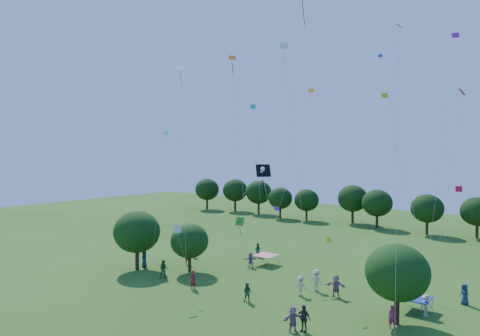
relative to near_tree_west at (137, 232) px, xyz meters
name	(u,v)px	position (x,y,z in m)	size (l,w,h in m)	color
near_tree_west	(137,232)	(0.00, 0.00, 0.00)	(4.83, 4.83, 6.16)	#422B19
near_tree_north	(190,241)	(4.97, 2.73, -0.76)	(3.90, 3.90, 4.99)	#422B19
near_tree_east	(397,272)	(26.08, 2.21, -0.26)	(4.49, 4.49, 5.75)	#422B19
treeline	(390,204)	(12.88, 40.18, 0.11)	(88.01, 8.77, 6.77)	#422B19
tent_red_stripe	(266,255)	(9.59, 9.85, -2.94)	(2.20, 2.20, 1.10)	red
tent_blue	(415,298)	(26.39, 5.64, -2.94)	(2.20, 2.20, 1.10)	#18359C
crowd_person_0	(465,294)	(29.13, 9.56, -3.14)	(0.83, 0.45, 1.68)	navy
crowd_person_1	(193,280)	(9.12, -1.07, -3.12)	(0.64, 0.41, 1.72)	maroon
crowd_person_2	(248,293)	(14.99, -0.72, -3.19)	(0.78, 0.42, 1.57)	#275B34
crowd_person_3	(317,280)	(18.11, 5.32, -3.03)	(1.24, 0.56, 1.90)	#C0B899
crowd_person_4	(405,280)	(24.24, 10.38, -3.05)	(1.09, 0.49, 1.85)	#473A38
crowd_person_5	(251,260)	(8.83, 8.02, -3.20)	(1.46, 0.52, 1.57)	#844D74
crowd_person_6	(144,259)	(-0.20, 1.10, -3.09)	(0.87, 0.47, 1.77)	navy
crowd_person_7	(187,256)	(2.56, 4.80, -3.07)	(0.68, 0.44, 1.82)	maroon
crowd_person_8	(164,269)	(4.54, -0.41, -3.08)	(0.89, 0.48, 1.80)	#285F2B
crowd_person_9	(426,305)	(27.37, 5.00, -3.15)	(1.09, 0.49, 1.67)	beige
crowd_person_10	(304,318)	(21.48, -3.00, -3.05)	(1.08, 0.49, 1.85)	#37302C
crowd_person_11	(336,286)	(20.16, 4.85, -3.03)	(1.76, 0.63, 1.89)	#9C5B80
crowd_person_13	(393,317)	(26.10, 1.26, -3.18)	(0.59, 0.38, 1.59)	#9C1C46
crowd_person_14	(258,250)	(6.79, 12.17, -3.16)	(0.81, 0.44, 1.64)	#275C3C
crowd_person_15	(301,286)	(17.63, 3.37, -3.12)	(1.12, 0.50, 1.71)	beige
crowd_person_16	(193,250)	(0.93, 7.43, -3.13)	(1.00, 0.45, 1.70)	#3F3432
crowd_person_17	(293,319)	(20.94, -3.49, -3.10)	(1.65, 0.59, 1.76)	#975882
pirate_kite	(263,173)	(17.98, -2.79, 6.76)	(3.80, 2.08, 10.08)	black
red_high_kite	(288,44)	(15.19, 5.02, 18.04)	(5.22, 6.23, 26.35)	red
small_kite_0	(454,204)	(27.79, 11.92, 3.80)	(1.53, 4.52, 8.03)	red
small_kite_1	(236,107)	(14.48, -1.58, 11.94)	(4.33, 3.03, 18.90)	#DC630B
small_kite_2	(333,247)	(20.98, 2.52, 0.79)	(2.40, 1.08, 4.23)	#FBF116
small_kite_3	(398,128)	(27.29, -1.90, 9.73)	(1.44, 4.19, 19.13)	#368D19
small_kite_4	(182,104)	(6.50, 0.21, 12.86)	(0.93, 0.78, 19.19)	blue
small_kite_5	(447,101)	(27.49, 10.14, 12.53)	(1.83, 2.51, 20.90)	purple
small_kite_6	(178,233)	(9.21, -2.93, 1.37)	(2.99, 4.26, 4.80)	silver
small_kite_7	(256,138)	(7.39, 10.92, 9.88)	(2.25, 0.66, 16.45)	#0CBBB7
small_kite_8	(457,127)	(28.21, 10.31, 10.40)	(1.84, 2.32, 16.20)	#C20B34
small_kite_9	(302,126)	(11.84, 13.55, 11.29)	(3.86, 3.84, 18.14)	yellow
small_kite_10	(394,136)	(22.61, 11.67, 9.85)	(5.36, 3.95, 16.67)	#B0DD13
small_kite_11	(241,232)	(18.24, -5.75, 2.87)	(0.91, 2.54, 6.61)	#277A16
small_kite_12	(395,127)	(22.90, 11.27, 10.58)	(5.96, 4.21, 20.45)	blue
small_kite_13	(278,219)	(14.77, 4.21, 2.24)	(0.90, 1.28, 6.07)	purple
small_kite_14	(289,97)	(17.48, 1.58, 12.74)	(0.86, 3.73, 19.75)	silver
small_kite_15	(163,164)	(2.75, 1.19, 7.13)	(0.71, 1.87, 13.19)	#0CBF9F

